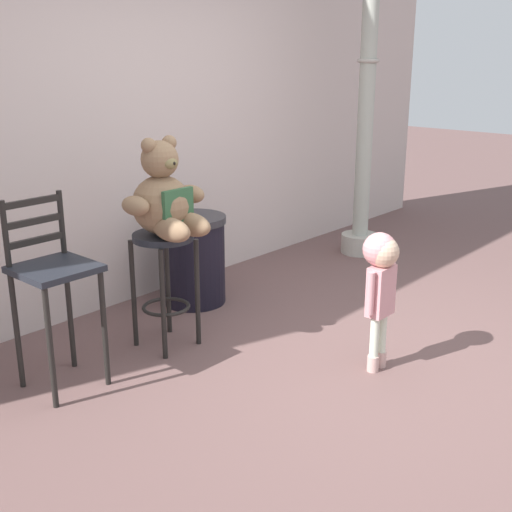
{
  "coord_description": "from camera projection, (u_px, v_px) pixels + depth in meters",
  "views": [
    {
      "loc": [
        -3.13,
        -1.91,
        1.84
      ],
      "look_at": [
        -0.25,
        0.65,
        0.64
      ],
      "focal_mm": 46.44,
      "sensor_mm": 36.0,
      "label": 1
    }
  ],
  "objects": [
    {
      "name": "bar_stool_with_teddy",
      "position": [
        164.0,
        267.0,
        4.17
      ],
      "size": [
        0.38,
        0.38,
        0.75
      ],
      "color": "#1F2229",
      "rests_on": "ground_plane"
    },
    {
      "name": "teddy_bear",
      "position": [
        165.0,
        200.0,
        4.02
      ],
      "size": [
        0.57,
        0.51,
        0.6
      ],
      "color": "#8D6C4E",
      "rests_on": "bar_stool_with_teddy"
    },
    {
      "name": "bar_chair_empty",
      "position": [
        53.0,
        279.0,
        3.63
      ],
      "size": [
        0.4,
        0.4,
        1.09
      ],
      "color": "#1F2229",
      "rests_on": "ground_plane"
    },
    {
      "name": "building_wall",
      "position": [
        125.0,
        27.0,
        4.75
      ],
      "size": [
        7.87,
        0.3,
        3.99
      ],
      "primitive_type": "cube",
      "color": "beige",
      "rests_on": "ground_plane"
    },
    {
      "name": "child_walking",
      "position": [
        381.0,
        272.0,
        3.82
      ],
      "size": [
        0.27,
        0.21,
        0.85
      ],
      "rotation": [
        0.0,
        0.0,
        2.97
      ],
      "color": "#CFA69E",
      "rests_on": "ground_plane"
    },
    {
      "name": "trash_bin",
      "position": [
        194.0,
        259.0,
        4.96
      ],
      "size": [
        0.5,
        0.5,
        0.67
      ],
      "color": "black",
      "rests_on": "ground_plane"
    },
    {
      "name": "lamppost",
      "position": [
        365.0,
        123.0,
        5.92
      ],
      "size": [
        0.34,
        0.34,
        3.03
      ],
      "color": "#AFACA0",
      "rests_on": "ground_plane"
    },
    {
      "name": "ground_plane",
      "position": [
        364.0,
        369.0,
        3.99
      ],
      "size": [
        24.0,
        24.0,
        0.0
      ],
      "primitive_type": "plane",
      "color": "brown"
    }
  ]
}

